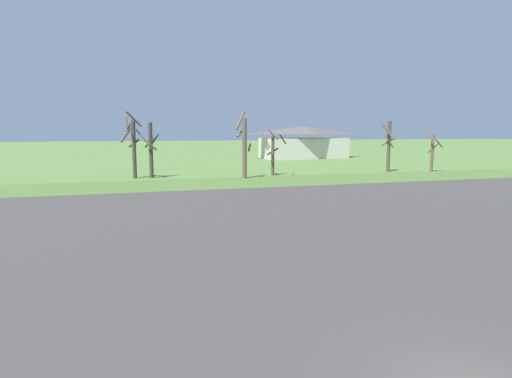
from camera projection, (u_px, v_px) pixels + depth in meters
asphalt_apron at (276, 246)px, 25.17m from camera, size 106.62×49.77×0.05m
grass_verge_strip at (193, 184)px, 54.42m from camera, size 166.62×12.00×0.06m
bare_tree_far_left at (133, 144)px, 60.69m from camera, size 3.02×3.05×9.35m
bare_tree_left_of_center at (151, 149)px, 61.42m from camera, size 3.24×3.24×7.85m
bare_tree_center at (244, 146)px, 60.58m from camera, size 2.23×2.19×9.50m
bare_tree_right_of_center at (272, 151)px, 64.95m from camera, size 3.59×3.53×6.83m
bare_tree_far_right at (389, 145)px, 70.83m from camera, size 2.92×2.93×8.29m
bare_tree_backdrop_extra at (432, 151)px, 70.74m from camera, size 2.66×2.70×7.97m
visitor_building at (304, 143)px, 107.41m from camera, size 21.75×10.98×7.91m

